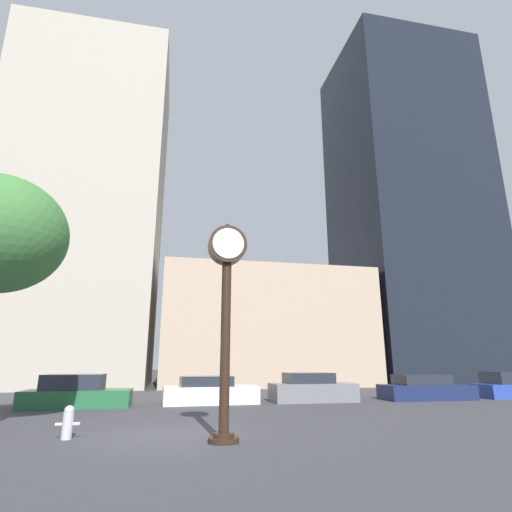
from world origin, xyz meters
The scene contains 11 objects.
ground_plane centered at (0.00, 0.00, 0.00)m, with size 200.00×200.00×0.00m, color #38383D.
building_tall_tower centered at (-7.97, 24.00, 15.04)m, with size 12.57×12.00×30.09m.
building_storefront_row centered at (7.83, 24.00, 4.76)m, with size 17.37×12.00×9.52m.
building_glass_modern centered at (23.79, 24.00, 17.99)m, with size 13.37×12.00×35.99m.
street_clock centered at (1.27, -1.23, 3.62)m, with size 1.02×0.75×5.56m.
car_green centered at (-3.95, 7.80, 0.57)m, with size 4.41×1.88×1.37m.
car_white centered at (1.81, 8.14, 0.53)m, with size 4.42×2.01×1.24m.
car_grey centered at (6.85, 8.15, 0.58)m, with size 4.14×1.91×1.37m.
car_navy centered at (12.99, 7.97, 0.53)m, with size 4.71×2.01×1.25m.
car_blue centered at (18.32, 8.08, 0.57)m, with size 4.01×1.98×1.37m.
fire_hydrant_far centered at (-2.52, -0.01, 0.41)m, with size 0.58×0.25×0.80m.
Camera 1 is at (-0.10, -11.56, 1.86)m, focal length 28.00 mm.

